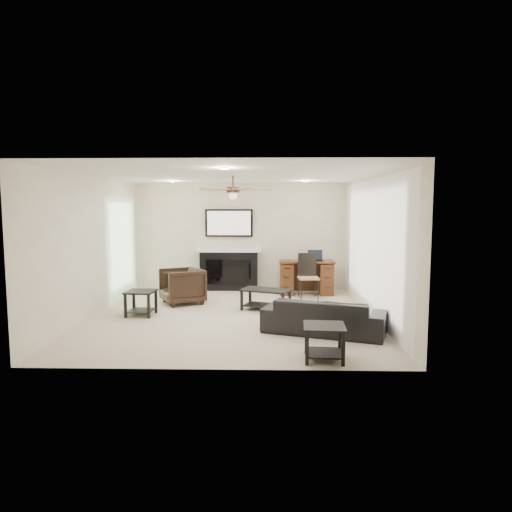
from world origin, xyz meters
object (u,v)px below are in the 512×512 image
(fireplace_unit, at_px, (229,250))
(sofa, at_px, (324,316))
(armchair, at_px, (182,286))
(desk, at_px, (306,277))
(coffee_table, at_px, (266,300))

(fireplace_unit, bearing_deg, sofa, -64.28)
(armchair, bearing_deg, fireplace_unit, 123.34)
(sofa, height_order, desk, desk)
(coffee_table, relative_size, desk, 0.74)
(sofa, relative_size, armchair, 2.35)
(fireplace_unit, distance_m, desk, 1.93)
(desk, bearing_deg, fireplace_unit, 165.28)
(armchair, bearing_deg, desk, 83.86)
(sofa, relative_size, fireplace_unit, 0.97)
(sofa, height_order, armchair, armchair)
(armchair, bearing_deg, coffee_table, 43.48)
(coffee_table, distance_m, desk, 1.87)
(armchair, height_order, desk, desk)
(sofa, xyz_separation_m, fireplace_unit, (-1.78, 3.69, 0.68))
(desk, bearing_deg, armchair, -157.55)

